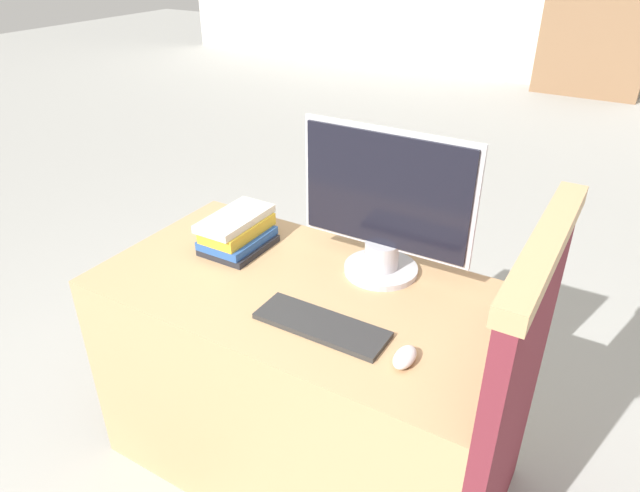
# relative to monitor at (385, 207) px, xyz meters

# --- Properties ---
(desk) EXTENTS (1.30, 0.71, 0.76)m
(desk) POSITION_rel_monitor_xyz_m (-0.17, -0.20, -0.61)
(desk) COLOR tan
(desk) RESTS_ON ground_plane
(carrel_divider) EXTENTS (0.07, 0.68, 1.13)m
(carrel_divider) POSITION_rel_monitor_xyz_m (0.50, -0.22, -0.41)
(carrel_divider) COLOR maroon
(carrel_divider) RESTS_ON ground_plane
(monitor) EXTENTS (0.56, 0.24, 0.48)m
(monitor) POSITION_rel_monitor_xyz_m (0.00, 0.00, 0.00)
(monitor) COLOR #B7B7BC
(monitor) RESTS_ON desk
(keyboard) EXTENTS (0.38, 0.13, 0.02)m
(keyboard) POSITION_rel_monitor_xyz_m (-0.02, -0.35, -0.22)
(keyboard) COLOR #2D2D2D
(keyboard) RESTS_ON desk
(mouse) EXTENTS (0.05, 0.10, 0.04)m
(mouse) POSITION_rel_monitor_xyz_m (0.24, -0.37, -0.21)
(mouse) COLOR silver
(mouse) RESTS_ON desk
(book_stack) EXTENTS (0.19, 0.28, 0.12)m
(book_stack) POSITION_rel_monitor_xyz_m (-0.50, -0.11, -0.17)
(book_stack) COLOR #232328
(book_stack) RESTS_ON desk
(bookshelf_far) EXTENTS (1.17, 0.32, 1.70)m
(bookshelf_far) POSITION_rel_monitor_xyz_m (-0.15, 5.94, -0.14)
(bookshelf_far) COLOR #846042
(bookshelf_far) RESTS_ON ground_plane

